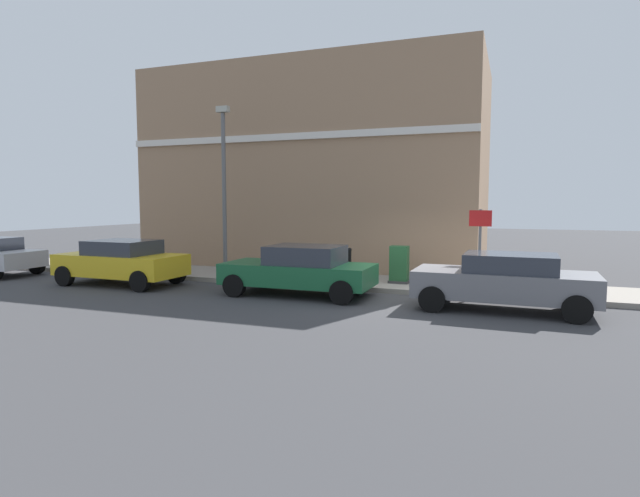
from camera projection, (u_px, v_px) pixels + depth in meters
The scene contains 11 objects.
ground at pixel (394, 298), 14.22m from camera, with size 80.00×80.00×0.00m, color #38383A.
sidewalk at pixel (238, 275), 18.05m from camera, with size 2.68×30.00×0.15m, color gray.
corner_building at pixel (320, 171), 21.52m from camera, with size 6.64×13.30×7.92m.
car_grey at pixel (505, 281), 12.43m from camera, with size 1.95×4.27×1.40m.
car_green at pixel (300, 270), 14.48m from camera, with size 1.92×4.27×1.43m.
car_yellow at pixel (121, 261), 16.35m from camera, with size 1.97×4.10×1.43m.
utility_cabinet at pixel (399, 266), 15.79m from camera, with size 0.46×0.61×1.15m.
bollard_near_cabinet at pixel (349, 263), 16.45m from camera, with size 0.14×0.14×1.04m.
bollard_far_kerb at pixel (290, 264), 16.10m from camera, with size 0.14×0.14×1.04m.
street_sign at pixel (480, 238), 14.12m from camera, with size 0.08×0.60×2.30m.
lamppost at pixel (224, 183), 17.51m from camera, with size 0.20×0.44×5.72m.
Camera 1 is at (-13.86, -3.02, 2.65)m, focal length 28.76 mm.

